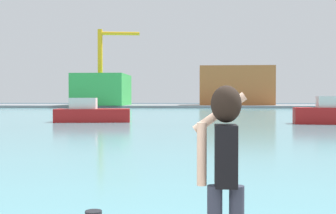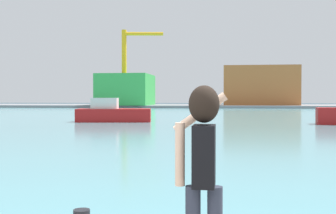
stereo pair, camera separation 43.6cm
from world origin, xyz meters
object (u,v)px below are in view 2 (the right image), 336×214
object	(u,v)px
warehouse_right	(260,86)
port_crane	(128,61)
boat_moored	(112,113)
warehouse_left	(126,90)
person_photographer	(203,159)

from	to	relation	value
warehouse_right	port_crane	distance (m)	28.65
boat_moored	port_crane	bearing A→B (deg)	93.02
warehouse_left	boat_moored	bearing A→B (deg)	-78.40
warehouse_left	warehouse_right	size ratio (longest dim) A/B	0.82
warehouse_right	person_photographer	bearing A→B (deg)	-95.04
warehouse_left	warehouse_right	bearing A→B (deg)	7.00
person_photographer	warehouse_left	size ratio (longest dim) A/B	0.14
person_photographer	boat_moored	world-z (taller)	person_photographer
warehouse_right	port_crane	world-z (taller)	port_crane
person_photographer	warehouse_right	size ratio (longest dim) A/B	0.11
person_photographer	warehouse_left	world-z (taller)	warehouse_left
person_photographer	warehouse_right	distance (m)	91.03
person_photographer	warehouse_right	bearing A→B (deg)	-4.24
boat_moored	warehouse_right	size ratio (longest dim) A/B	0.43
person_photographer	warehouse_left	bearing A→B (deg)	14.08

